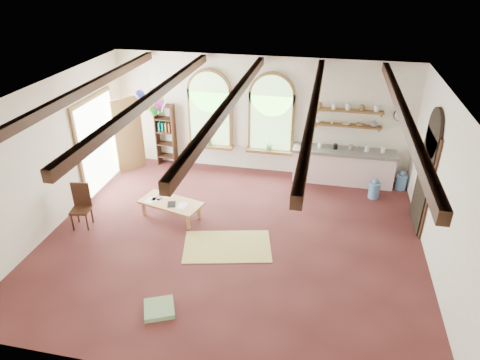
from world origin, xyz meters
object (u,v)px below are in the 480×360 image
(coffee_table, at_px, (171,204))
(side_chair, at_px, (82,214))
(kitchen_counter, at_px, (343,166))
(balloon_cluster, at_px, (150,103))

(coffee_table, distance_m, side_chair, 1.99)
(coffee_table, height_order, side_chair, side_chair)
(kitchen_counter, bearing_deg, side_chair, -149.52)
(coffee_table, height_order, balloon_cluster, balloon_cluster)
(coffee_table, relative_size, side_chair, 1.53)
(side_chair, bearing_deg, coffee_table, 22.25)
(balloon_cluster, bearing_deg, coffee_table, -57.05)
(balloon_cluster, bearing_deg, side_chair, -116.97)
(side_chair, bearing_deg, kitchen_counter, 30.48)
(kitchen_counter, distance_m, side_chair, 6.65)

